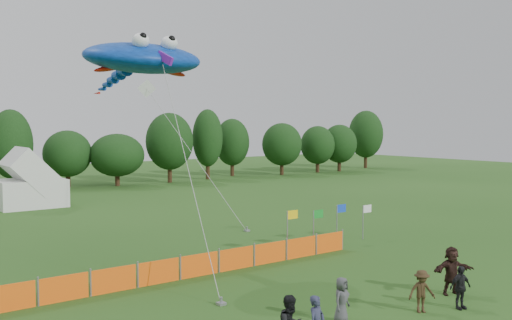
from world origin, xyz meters
TOP-DOWN VIEW (x-y plane):
  - ground at (0.00, 0.00)m, footprint 160.00×160.00m
  - treeline at (1.61, 44.93)m, footprint 104.57×8.78m
  - tent_right at (-1.96, 34.06)m, footprint 5.20×4.16m
  - barrier_fence at (-2.84, 7.75)m, footprint 19.90×0.06m
  - flag_row at (7.11, 8.87)m, footprint 6.73×0.48m
  - spectator_c at (2.04, -1.21)m, footprint 1.15×0.97m
  - spectator_d at (3.51, -1.80)m, footprint 1.00×0.58m
  - spectator_e at (-1.04, -0.25)m, footprint 0.89×0.71m
  - spectator_f at (4.79, -0.56)m, footprint 1.86×1.17m
  - stingray_kite at (-3.09, 10.85)m, footprint 5.72×14.17m
  - small_kite_white at (4.22, 21.69)m, footprint 3.21×9.34m

SIDE VIEW (x-z plane):
  - ground at x=0.00m, z-range 0.00..0.00m
  - barrier_fence at x=-2.84m, z-range 0.00..1.00m
  - spectator_c at x=2.04m, z-range 0.00..1.54m
  - spectator_e at x=-1.04m, z-range 0.00..1.58m
  - spectator_d at x=3.51m, z-range 0.00..1.59m
  - spectator_f at x=4.79m, z-range 0.00..1.92m
  - flag_row at x=7.11m, z-range 0.31..2.58m
  - tent_right at x=-1.96m, z-range 0.02..3.69m
  - treeline at x=1.61m, z-range 0.00..8.36m
  - small_kite_white at x=4.22m, z-range 1.93..11.89m
  - stingray_kite at x=-3.09m, z-range 4.36..15.11m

